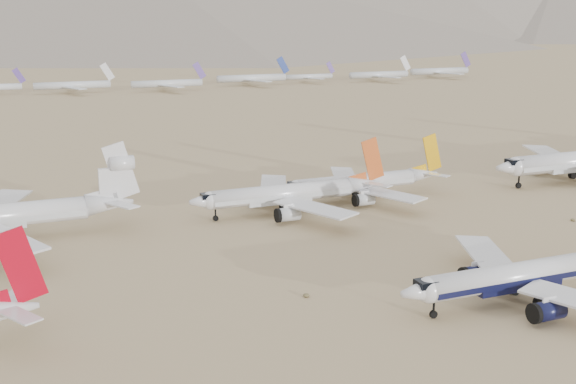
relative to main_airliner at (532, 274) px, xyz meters
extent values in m
plane|color=#8E7853|center=(-0.22, -0.24, -4.21)|extent=(7000.00, 7000.00, 0.00)
cylinder|color=silver|center=(-1.96, 0.00, 0.19)|extent=(32.35, 3.82, 3.82)
cube|color=black|center=(-1.96, 0.00, -0.29)|extent=(31.71, 3.88, 0.86)
sphere|color=silver|center=(-18.14, 0.00, 0.19)|extent=(3.82, 3.82, 3.82)
cube|color=black|center=(-18.71, 0.00, 1.24)|extent=(2.68, 2.49, 0.96)
cylinder|color=black|center=(-3.76, -7.95, -2.21)|extent=(4.49, 2.75, 2.75)
cube|color=silver|center=(0.54, 11.35, -0.48)|extent=(12.50, 19.69, 0.60)
cylinder|color=black|center=(-3.76, 7.95, -2.21)|extent=(4.49, 2.75, 2.75)
cylinder|color=black|center=(-17.18, 0.00, -3.64)|extent=(1.15, 0.48, 1.15)
cylinder|color=black|center=(-0.61, -2.68, -3.41)|extent=(1.61, 0.96, 1.61)
cylinder|color=black|center=(-0.61, 2.68, -3.41)|extent=(1.61, 0.96, 1.61)
cone|color=silver|center=(-73.19, 14.14, 0.71)|extent=(8.37, 4.02, 4.02)
cube|color=silver|center=(-71.56, 10.28, 1.21)|extent=(5.31, 6.95, 0.24)
cube|color=silver|center=(-71.56, 17.99, 1.21)|extent=(5.31, 6.95, 0.24)
cube|color=#B50519|center=(-70.87, 14.14, 6.49)|extent=(6.34, 0.32, 10.45)
sphere|color=silver|center=(45.91, 58.62, 1.41)|extent=(4.89, 4.89, 4.89)
cube|color=black|center=(45.18, 58.62, 2.76)|extent=(3.42, 3.18, 1.22)
cube|color=silver|center=(69.20, 72.83, 0.56)|extent=(15.58, 24.56, 0.76)
cylinder|color=silver|center=(63.84, 68.60, -1.65)|extent=(5.60, 3.52, 3.52)
cylinder|color=black|center=(47.13, 58.62, -3.48)|extent=(1.47, 0.61, 1.47)
cylinder|color=black|center=(67.77, 62.04, -3.18)|extent=(2.05, 1.22, 2.05)
cylinder|color=silver|center=(4.53, 64.37, -0.02)|extent=(29.96, 3.64, 3.64)
cube|color=silver|center=(4.53, 64.37, -0.48)|extent=(29.36, 3.70, 0.82)
sphere|color=silver|center=(-10.45, 64.37, -0.02)|extent=(3.64, 3.64, 3.64)
cube|color=black|center=(-11.00, 64.37, 0.98)|extent=(2.55, 2.37, 0.91)
cone|color=silver|center=(23.05, 64.37, 0.25)|extent=(7.49, 3.64, 3.64)
cube|color=silver|center=(6.84, 53.81, -0.66)|extent=(11.57, 18.24, 0.56)
cube|color=silver|center=(24.50, 60.91, 0.71)|extent=(4.76, 6.22, 0.22)
cylinder|color=silver|center=(2.86, 56.96, -2.30)|extent=(4.16, 2.62, 2.62)
cube|color=silver|center=(6.84, 74.93, -0.66)|extent=(11.57, 18.24, 0.56)
cube|color=silver|center=(24.50, 67.83, 0.71)|extent=(4.76, 6.22, 0.22)
cylinder|color=silver|center=(2.86, 71.79, -2.30)|extent=(4.16, 2.62, 2.62)
cube|color=#D1950C|center=(25.13, 64.37, 5.44)|extent=(5.68, 0.29, 9.36)
cylinder|color=black|center=(-9.54, 64.37, -3.66)|extent=(1.09, 0.46, 1.09)
cylinder|color=black|center=(5.78, 61.82, -3.45)|extent=(1.53, 0.91, 1.53)
cylinder|color=black|center=(5.78, 66.92, -3.45)|extent=(1.53, 0.91, 1.53)
cylinder|color=silver|center=(-15.87, 59.72, 0.30)|extent=(32.08, 3.92, 3.92)
cube|color=silver|center=(-15.87, 59.72, -0.19)|extent=(31.44, 3.98, 0.88)
sphere|color=silver|center=(-31.91, 59.72, 0.30)|extent=(3.92, 3.92, 3.92)
cube|color=black|center=(-32.50, 59.72, 1.38)|extent=(2.74, 2.55, 0.98)
cone|color=silver|center=(3.96, 59.72, 0.59)|extent=(8.02, 3.92, 3.92)
cube|color=silver|center=(-13.39, 48.40, -0.39)|extent=(12.39, 19.52, 0.61)
cube|color=silver|center=(5.52, 56.01, 1.08)|extent=(5.09, 6.66, 0.24)
cylinder|color=silver|center=(-17.65, 51.77, -2.16)|extent=(4.46, 2.82, 2.82)
cube|color=silver|center=(-13.39, 71.03, -0.39)|extent=(12.39, 19.52, 0.61)
cube|color=silver|center=(5.52, 63.42, 1.08)|extent=(5.09, 6.66, 0.24)
cylinder|color=silver|center=(-17.65, 67.66, -2.16)|extent=(4.46, 2.82, 2.82)
cube|color=#CD531C|center=(6.18, 59.72, 6.15)|extent=(6.08, 0.31, 10.02)
cylinder|color=black|center=(-30.93, 59.72, -3.62)|extent=(1.18, 0.49, 1.18)
cylinder|color=black|center=(-14.54, 56.97, -3.39)|extent=(1.65, 0.98, 1.65)
cylinder|color=black|center=(-14.54, 62.46, -3.39)|extent=(1.65, 0.98, 1.65)
cone|color=silver|center=(-52.20, 61.66, 1.29)|extent=(9.38, 4.49, 4.49)
cube|color=silver|center=(-72.50, 48.46, 0.17)|extent=(14.50, 22.84, 0.70)
cube|color=silver|center=(-50.37, 57.33, 1.86)|extent=(5.96, 7.79, 0.27)
cube|color=silver|center=(-50.37, 65.98, 1.86)|extent=(5.96, 7.79, 0.27)
cube|color=silver|center=(-49.59, 61.66, 7.78)|extent=(7.11, 0.36, 11.72)
cylinder|color=silver|center=(-49.33, 61.66, 9.23)|extent=(4.69, 2.91, 2.91)
cube|color=#553A90|center=(-54.95, 341.33, 5.76)|extent=(6.96, 0.35, 8.77)
cylinder|color=silver|center=(-28.07, 333.83, 0.21)|extent=(40.91, 4.04, 4.04)
cube|color=silver|center=(-8.82, 333.83, 7.04)|extent=(8.15, 0.40, 10.26)
cube|color=silver|center=(-28.07, 323.24, -0.40)|extent=(10.78, 18.83, 0.40)
cube|color=silver|center=(-28.07, 344.42, -0.40)|extent=(10.78, 18.83, 0.40)
cylinder|color=silver|center=(22.46, 324.03, 0.18)|extent=(40.32, 3.98, 3.98)
cube|color=#553A90|center=(41.43, 324.03, 6.92)|extent=(8.03, 0.40, 10.11)
cube|color=silver|center=(22.46, 313.59, -0.42)|extent=(10.62, 18.56, 0.40)
cube|color=silver|center=(22.46, 334.46, -0.42)|extent=(10.62, 18.56, 0.40)
cylinder|color=silver|center=(78.01, 337.21, 0.35)|extent=(43.71, 4.32, 4.32)
cube|color=navy|center=(98.58, 337.21, 7.65)|extent=(8.71, 0.43, 10.96)
cube|color=silver|center=(78.01, 325.89, -0.30)|extent=(11.52, 20.12, 0.43)
cube|color=silver|center=(78.01, 348.52, -0.30)|extent=(11.52, 20.12, 0.43)
cylinder|color=silver|center=(117.72, 340.17, -0.24)|extent=(31.88, 3.15, 3.15)
cube|color=#553A90|center=(132.72, 340.17, 5.09)|extent=(6.35, 0.32, 8.00)
cube|color=silver|center=(117.72, 331.92, -0.71)|extent=(8.40, 14.67, 0.32)
cube|color=silver|center=(117.72, 348.42, -0.71)|extent=(8.40, 14.67, 0.32)
cylinder|color=silver|center=(163.32, 331.32, 0.24)|extent=(41.60, 4.11, 4.11)
cube|color=silver|center=(182.90, 331.32, 7.19)|extent=(8.28, 0.41, 10.43)
cube|color=silver|center=(163.32, 320.56, -0.37)|extent=(10.96, 19.15, 0.41)
cube|color=silver|center=(163.32, 342.09, -0.37)|extent=(10.96, 19.15, 0.41)
cylinder|color=silver|center=(215.81, 339.87, 0.39)|extent=(44.52, 4.40, 4.40)
cube|color=#553A90|center=(236.76, 339.87, 7.83)|extent=(8.87, 0.44, 11.17)
cube|color=silver|center=(215.81, 328.35, -0.27)|extent=(11.73, 20.49, 0.44)
cube|color=silver|center=(215.81, 351.39, -0.27)|extent=(11.73, 20.49, 0.44)
cone|color=slate|center=(999.78, 1099.76, 45.79)|extent=(900.00, 900.00, 100.00)
ellipsoid|color=brown|center=(-30.62, 14.16, -3.92)|extent=(0.98, 0.98, 0.54)
ellipsoid|color=brown|center=(37.88, 30.66, -3.92)|extent=(0.98, 0.98, 0.54)
camera|label=1|loc=(-73.07, -79.77, 37.63)|focal=45.00mm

